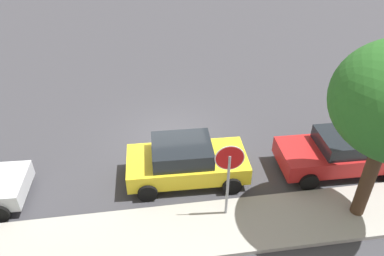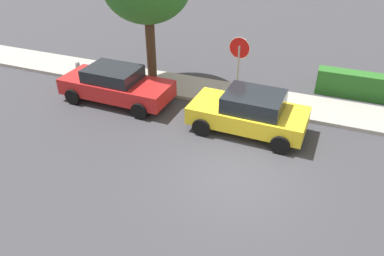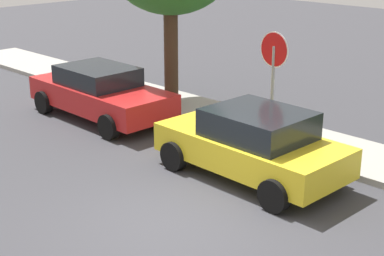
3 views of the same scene
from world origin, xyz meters
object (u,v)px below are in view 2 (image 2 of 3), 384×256
Objects in this scene: stop_sign at (239,58)px; parked_car_red at (116,85)px; parked_car_yellow at (249,112)px; fire_hydrant at (78,69)px.

stop_sign is 4.96m from parked_car_red.
parked_car_yellow reaches higher than parked_car_red.
parked_car_red is 3.36m from fire_hydrant.
stop_sign reaches higher than fire_hydrant.
stop_sign is 0.67× the size of parked_car_yellow.
stop_sign reaches higher than parked_car_yellow.
fire_hydrant is (-2.98, 1.51, -0.37)m from parked_car_red.
stop_sign is at bearing 19.95° from parked_car_red.
stop_sign is 2.43m from parked_car_yellow.
parked_car_yellow is (0.99, -1.91, -1.13)m from stop_sign.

